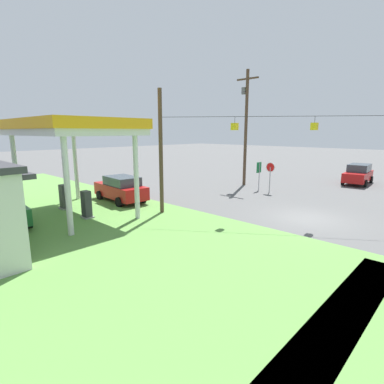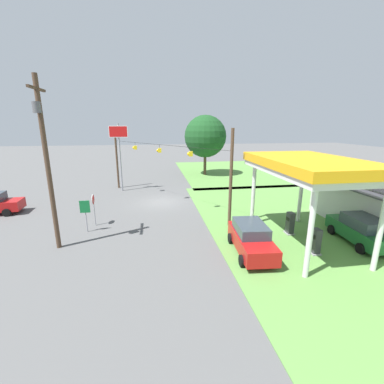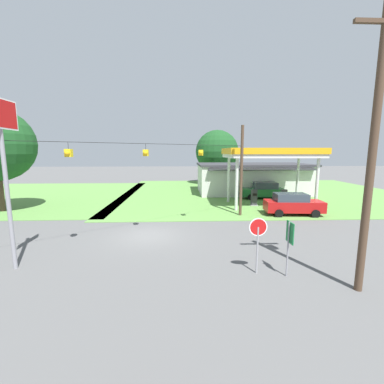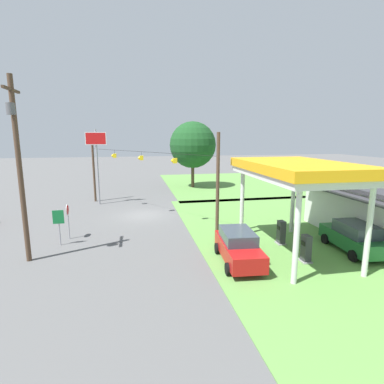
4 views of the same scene
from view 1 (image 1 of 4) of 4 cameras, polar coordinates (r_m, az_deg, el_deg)
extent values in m
plane|color=#565656|center=(18.71, 21.07, -4.70)|extent=(160.00, 160.00, 0.00)
cube|color=silver|center=(19.18, -22.36, 10.50)|extent=(8.57, 5.16, 0.35)
cube|color=orange|center=(19.18, -22.47, 11.84)|extent=(8.77, 5.36, 0.55)
cylinder|color=silver|center=(17.17, -10.55, 2.60)|extent=(0.28, 0.28, 4.75)
cylinder|color=silver|center=(23.49, -21.25, 4.35)|extent=(0.28, 0.28, 4.75)
cylinder|color=silver|center=(15.23, -22.64, 0.79)|extent=(0.28, 0.28, 4.75)
cylinder|color=silver|center=(22.11, -30.52, 3.14)|extent=(0.28, 0.28, 4.75)
cube|color=gray|center=(18.49, -19.31, -4.57)|extent=(0.71, 0.56, 0.12)
cube|color=#333338|center=(18.30, -19.48, -2.13)|extent=(0.55, 0.40, 1.50)
cube|color=black|center=(18.33, -18.94, -1.11)|extent=(0.39, 0.03, 0.24)
cube|color=gray|center=(21.11, -23.04, -2.90)|extent=(0.71, 0.56, 0.12)
cube|color=#333338|center=(20.94, -23.22, -0.75)|extent=(0.55, 0.40, 1.50)
cube|color=black|center=(20.96, -22.74, 0.14)|extent=(0.39, 0.03, 0.24)
cube|color=#AD1414|center=(22.11, -13.46, 0.25)|extent=(4.84, 2.22, 0.89)
cube|color=#333D47|center=(21.74, -13.19, 2.09)|extent=(2.72, 1.91, 0.62)
cylinder|color=black|center=(23.07, -17.21, -0.62)|extent=(0.70, 0.27, 0.68)
cylinder|color=black|center=(23.90, -13.11, 0.00)|extent=(0.70, 0.27, 0.68)
cylinder|color=black|center=(20.51, -13.75, -1.90)|extent=(0.70, 0.27, 0.68)
cylinder|color=black|center=(21.44, -9.31, -1.15)|extent=(0.70, 0.27, 0.68)
cube|color=#1E602D|center=(18.91, -32.60, -3.18)|extent=(4.82, 2.20, 0.86)
cylinder|color=black|center=(17.79, -28.63, -5.03)|extent=(0.69, 0.27, 0.68)
cylinder|color=black|center=(20.56, -30.60, -3.16)|extent=(0.69, 0.27, 0.68)
cube|color=#AD1414|center=(32.83, 29.04, 2.66)|extent=(2.20, 4.88, 0.85)
cube|color=#333D47|center=(33.02, 29.26, 4.05)|extent=(1.89, 2.74, 0.70)
cylinder|color=black|center=(31.29, 30.16, 1.39)|extent=(0.27, 0.69, 0.68)
cylinder|color=black|center=(31.63, 26.79, 1.81)|extent=(0.27, 0.69, 0.68)
cylinder|color=black|center=(34.18, 30.97, 2.04)|extent=(0.27, 0.69, 0.68)
cylinder|color=black|center=(34.49, 27.88, 2.41)|extent=(0.27, 0.69, 0.68)
cylinder|color=#99999E|center=(25.49, 14.60, 2.25)|extent=(0.08, 0.08, 2.10)
cylinder|color=white|center=(25.35, 14.71, 4.59)|extent=(0.80, 0.03, 0.80)
cylinder|color=red|center=(25.35, 14.71, 4.59)|extent=(0.70, 0.03, 0.70)
cylinder|color=gray|center=(26.34, 12.66, 2.96)|extent=(0.07, 0.07, 2.40)
cube|color=#146B33|center=(26.27, 12.64, 4.59)|extent=(0.04, 0.70, 0.90)
cylinder|color=#4C3828|center=(28.33, 10.22, 11.70)|extent=(0.28, 0.28, 10.35)
cube|color=#4C3828|center=(28.70, 10.55, 20.46)|extent=(2.20, 0.14, 0.14)
cylinder|color=#59595B|center=(28.75, 9.85, 18.45)|extent=(0.44, 0.44, 0.60)
cylinder|color=#4C3828|center=(18.12, -5.95, 7.43)|extent=(0.24, 0.24, 7.41)
cylinder|color=black|center=(18.06, 22.41, 13.23)|extent=(14.14, 10.02, 0.02)
cylinder|color=black|center=(18.06, 22.37, 12.68)|extent=(0.02, 0.02, 0.35)
cube|color=yellow|center=(18.05, 22.28, 11.49)|extent=(0.32, 0.32, 0.40)
sphere|color=yellow|center=(18.20, 22.48, 11.47)|extent=(0.28, 0.28, 0.28)
cylinder|color=black|center=(17.55, 8.15, 13.46)|extent=(0.02, 0.02, 0.35)
cube|color=yellow|center=(17.54, 8.12, 12.24)|extent=(0.32, 0.32, 0.40)
sphere|color=yellow|center=(17.67, 8.45, 12.22)|extent=(0.28, 0.28, 0.28)
camera|label=2|loc=(36.38, -18.30, 15.06)|focal=24.00mm
camera|label=3|loc=(33.77, 28.85, 10.60)|focal=24.00mm
camera|label=4|loc=(37.87, -19.64, 14.13)|focal=28.00mm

